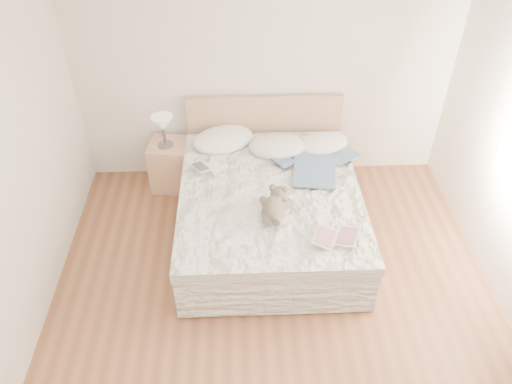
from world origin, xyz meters
TOP-DOWN VIEW (x-y plane):
  - floor at (0.00, 0.00)m, footprint 4.00×4.50m
  - ceiling at (0.00, 0.00)m, footprint 4.00×4.50m
  - wall_back at (0.00, 2.25)m, footprint 4.00×0.02m
  - bed at (0.00, 1.19)m, footprint 1.72×2.14m
  - nightstand at (-1.04, 1.98)m, footprint 0.50×0.45m
  - table_lamp at (-1.08, 1.95)m, footprint 0.29×0.29m
  - pillow_left at (-0.45, 1.93)m, footprint 0.80×0.69m
  - pillow_middle at (0.12, 1.77)m, footprint 0.62×0.44m
  - pillow_right at (0.61, 1.81)m, footprint 0.64×0.55m
  - blouse at (0.46, 1.38)m, footprint 0.74×0.78m
  - photo_book at (-0.60, 1.44)m, footprint 0.35×0.33m
  - childrens_book at (0.51, 0.41)m, footprint 0.45×0.39m
  - teddy_bear at (0.00, 0.71)m, footprint 0.33×0.41m

SIDE VIEW (x-z plane):
  - floor at x=0.00m, z-range 0.00..0.00m
  - nightstand at x=-1.04m, z-range 0.00..0.56m
  - bed at x=0.00m, z-range -0.19..0.81m
  - blouse at x=0.46m, z-range 0.62..0.64m
  - photo_book at x=-0.60m, z-range 0.62..0.64m
  - childrens_book at x=0.51m, z-range 0.62..0.64m
  - pillow_left at x=-0.45m, z-range 0.54..0.74m
  - pillow_middle at x=0.12m, z-range 0.55..0.73m
  - pillow_right at x=0.61m, z-range 0.56..0.72m
  - teddy_bear at x=0.00m, z-range 0.55..0.75m
  - table_lamp at x=-1.08m, z-range 0.64..1.00m
  - wall_back at x=0.00m, z-range 0.00..2.70m
  - ceiling at x=0.00m, z-range 2.70..2.70m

